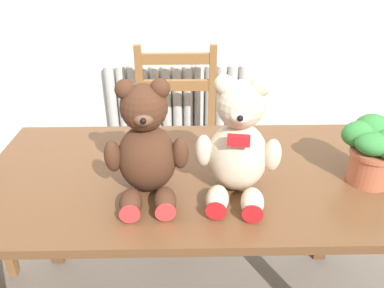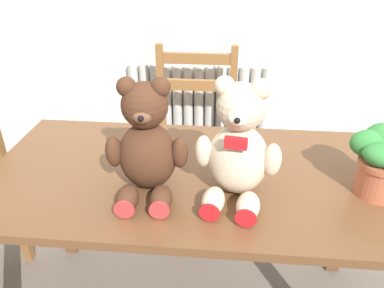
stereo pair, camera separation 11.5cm
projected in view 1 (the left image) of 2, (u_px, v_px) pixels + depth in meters
The scene contains 6 objects.
radiator at pixel (178, 129), 2.46m from camera, with size 0.89×0.10×0.78m.
dining_table at pixel (190, 196), 1.36m from camera, with size 1.44×0.74×0.74m.
wooden_chair_behind at pixel (177, 137), 2.12m from camera, with size 0.45×0.40×0.96m.
teddy_bear_left at pixel (146, 147), 1.14m from camera, with size 0.26×0.26×0.37m.
teddy_bear_right at pixel (238, 145), 1.14m from camera, with size 0.27×0.28×0.38m.
potted_plant at pixel (374, 147), 1.21m from camera, with size 0.20×0.20×0.22m.
Camera 1 is at (-0.02, -0.73, 1.46)m, focal length 35.00 mm.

